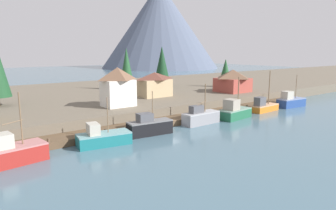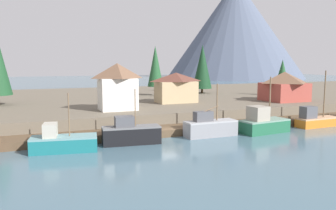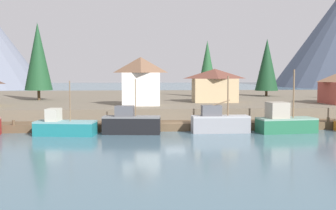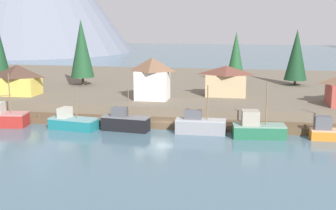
{
  "view_description": "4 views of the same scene",
  "coord_description": "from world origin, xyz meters",
  "px_view_note": "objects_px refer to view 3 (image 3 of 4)",
  "views": [
    {
      "loc": [
        -30.66,
        -38.77,
        12.59
      ],
      "look_at": [
        0.86,
        2.16,
        3.38
      ],
      "focal_mm": 32.42,
      "sensor_mm": 36.0,
      "label": 1
    },
    {
      "loc": [
        -16.51,
        -40.62,
        9.75
      ],
      "look_at": [
        0.83,
        2.38,
        3.99
      ],
      "focal_mm": 36.47,
      "sensor_mm": 36.0,
      "label": 2
    },
    {
      "loc": [
        -5.42,
        -55.12,
        7.72
      ],
      "look_at": [
        -0.87,
        1.1,
        3.28
      ],
      "focal_mm": 47.3,
      "sensor_mm": 36.0,
      "label": 3
    },
    {
      "loc": [
        11.88,
        -63.15,
        16.29
      ],
      "look_at": [
        0.26,
        1.23,
        3.49
      ],
      "focal_mm": 47.83,
      "sensor_mm": 36.0,
      "label": 4
    }
  ],
  "objects_px": {
    "fishing_boat_black": "(131,123)",
    "conifer_back_left": "(38,56)",
    "fishing_boat_teal": "(64,126)",
    "house_white": "(141,81)",
    "fishing_boat_grey": "(219,123)",
    "fishing_boat_green": "(284,122)",
    "conifer_mid_left": "(267,65)",
    "house_tan": "(215,85)",
    "conifer_near_right": "(207,64)"
  },
  "relations": [
    {
      "from": "fishing_boat_green",
      "to": "conifer_near_right",
      "type": "xyz_separation_m",
      "value": [
        -4.11,
        32.82,
        7.61
      ]
    },
    {
      "from": "house_white",
      "to": "fishing_boat_grey",
      "type": "bearing_deg",
      "value": -51.67
    },
    {
      "from": "fishing_boat_grey",
      "to": "fishing_boat_teal",
      "type": "bearing_deg",
      "value": -178.2
    },
    {
      "from": "conifer_near_right",
      "to": "house_tan",
      "type": "bearing_deg",
      "value": -94.7
    },
    {
      "from": "conifer_near_right",
      "to": "fishing_boat_grey",
      "type": "bearing_deg",
      "value": -96.92
    },
    {
      "from": "fishing_boat_black",
      "to": "conifer_mid_left",
      "type": "distance_m",
      "value": 43.65
    },
    {
      "from": "fishing_boat_green",
      "to": "house_tan",
      "type": "height_order",
      "value": "house_tan"
    },
    {
      "from": "house_white",
      "to": "fishing_boat_black",
      "type": "bearing_deg",
      "value": -96.77
    },
    {
      "from": "house_white",
      "to": "conifer_near_right",
      "type": "xyz_separation_m",
      "value": [
        13.42,
        20.02,
        2.79
      ]
    },
    {
      "from": "fishing_boat_teal",
      "to": "fishing_boat_black",
      "type": "relative_size",
      "value": 1.05
    },
    {
      "from": "fishing_boat_teal",
      "to": "house_tan",
      "type": "distance_m",
      "value": 28.76
    },
    {
      "from": "fishing_boat_black",
      "to": "house_white",
      "type": "xyz_separation_m",
      "value": [
        1.46,
        12.33,
        4.87
      ]
    },
    {
      "from": "fishing_boat_grey",
      "to": "fishing_boat_green",
      "type": "bearing_deg",
      "value": -5.9
    },
    {
      "from": "house_tan",
      "to": "fishing_boat_teal",
      "type": "bearing_deg",
      "value": -139.42
    },
    {
      "from": "fishing_boat_black",
      "to": "fishing_boat_grey",
      "type": "bearing_deg",
      "value": 7.81
    },
    {
      "from": "fishing_boat_teal",
      "to": "conifer_near_right",
      "type": "xyz_separation_m",
      "value": [
        22.79,
        32.85,
        7.91
      ]
    },
    {
      "from": "fishing_boat_black",
      "to": "house_white",
      "type": "bearing_deg",
      "value": 89.58
    },
    {
      "from": "fishing_boat_green",
      "to": "house_white",
      "type": "relative_size",
      "value": 1.09
    },
    {
      "from": "fishing_boat_teal",
      "to": "fishing_boat_green",
      "type": "bearing_deg",
      "value": 9.26
    },
    {
      "from": "fishing_boat_teal",
      "to": "house_white",
      "type": "bearing_deg",
      "value": 63.04
    },
    {
      "from": "fishing_boat_black",
      "to": "house_white",
      "type": "height_order",
      "value": "house_white"
    },
    {
      "from": "house_white",
      "to": "conifer_near_right",
      "type": "distance_m",
      "value": 24.26
    },
    {
      "from": "fishing_boat_green",
      "to": "conifer_mid_left",
      "type": "distance_m",
      "value": 35.6
    },
    {
      "from": "fishing_boat_green",
      "to": "conifer_mid_left",
      "type": "height_order",
      "value": "conifer_mid_left"
    },
    {
      "from": "fishing_boat_black",
      "to": "conifer_near_right",
      "type": "bearing_deg",
      "value": 71.65
    },
    {
      "from": "conifer_near_right",
      "to": "conifer_mid_left",
      "type": "xyz_separation_m",
      "value": [
        12.23,
        1.02,
        -0.14
      ]
    },
    {
      "from": "fishing_boat_grey",
      "to": "fishing_boat_green",
      "type": "height_order",
      "value": "fishing_boat_green"
    },
    {
      "from": "conifer_near_right",
      "to": "conifer_mid_left",
      "type": "relative_size",
      "value": 0.96
    },
    {
      "from": "house_tan",
      "to": "fishing_boat_green",
      "type": "bearing_deg",
      "value": -74.02
    },
    {
      "from": "fishing_boat_black",
      "to": "fishing_boat_grey",
      "type": "distance_m",
      "value": 10.99
    },
    {
      "from": "fishing_boat_green",
      "to": "conifer_mid_left",
      "type": "bearing_deg",
      "value": 69.86
    },
    {
      "from": "fishing_boat_teal",
      "to": "house_tan",
      "type": "relative_size",
      "value": 1.01
    },
    {
      "from": "fishing_boat_green",
      "to": "conifer_near_right",
      "type": "height_order",
      "value": "conifer_near_right"
    },
    {
      "from": "house_tan",
      "to": "conifer_back_left",
      "type": "xyz_separation_m",
      "value": [
        -29.88,
        7.68,
        4.83
      ]
    },
    {
      "from": "fishing_boat_black",
      "to": "house_tan",
      "type": "relative_size",
      "value": 0.96
    },
    {
      "from": "fishing_boat_green",
      "to": "house_tan",
      "type": "xyz_separation_m",
      "value": [
        -5.29,
        18.48,
        3.94
      ]
    },
    {
      "from": "fishing_boat_black",
      "to": "conifer_back_left",
      "type": "distance_m",
      "value": 31.61
    },
    {
      "from": "fishing_boat_grey",
      "to": "house_white",
      "type": "height_order",
      "value": "house_white"
    },
    {
      "from": "fishing_boat_teal",
      "to": "conifer_back_left",
      "type": "xyz_separation_m",
      "value": [
        -8.27,
        26.18,
        9.07
      ]
    },
    {
      "from": "fishing_boat_teal",
      "to": "conifer_back_left",
      "type": "relative_size",
      "value": 0.55
    },
    {
      "from": "house_tan",
      "to": "fishing_boat_grey",
      "type": "bearing_deg",
      "value": -98.71
    },
    {
      "from": "fishing_boat_grey",
      "to": "house_tan",
      "type": "distance_m",
      "value": 18.39
    },
    {
      "from": "fishing_boat_green",
      "to": "conifer_mid_left",
      "type": "xyz_separation_m",
      "value": [
        8.12,
        33.84,
        7.47
      ]
    },
    {
      "from": "fishing_boat_black",
      "to": "conifer_mid_left",
      "type": "height_order",
      "value": "conifer_mid_left"
    },
    {
      "from": "conifer_back_left",
      "to": "house_tan",
      "type": "bearing_deg",
      "value": -14.41
    },
    {
      "from": "fishing_boat_black",
      "to": "fishing_boat_green",
      "type": "distance_m",
      "value": 19.0
    },
    {
      "from": "fishing_boat_green",
      "to": "house_white",
      "type": "bearing_deg",
      "value": 137.22
    },
    {
      "from": "house_white",
      "to": "conifer_back_left",
      "type": "distance_m",
      "value": 22.48
    },
    {
      "from": "house_tan",
      "to": "conifer_mid_left",
      "type": "xyz_separation_m",
      "value": [
        13.41,
        15.36,
        3.53
      ]
    },
    {
      "from": "fishing_boat_teal",
      "to": "conifer_back_left",
      "type": "height_order",
      "value": "conifer_back_left"
    }
  ]
}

